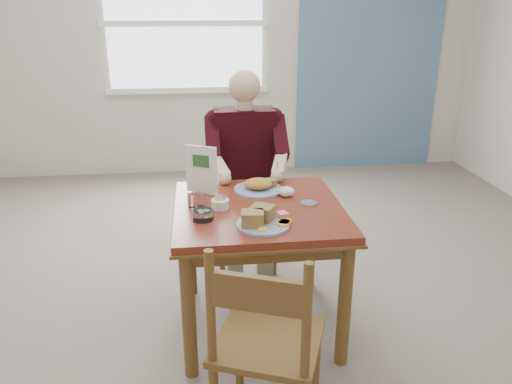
{
  "coord_description": "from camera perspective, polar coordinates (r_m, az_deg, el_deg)",
  "views": [
    {
      "loc": [
        -0.31,
        -2.48,
        1.76
      ],
      "look_at": [
        -0.01,
        0.0,
        0.83
      ],
      "focal_mm": 35.0,
      "sensor_mm": 36.0,
      "label": 1
    }
  ],
  "objects": [
    {
      "name": "floor",
      "position": [
        3.06,
        0.27,
        -14.77
      ],
      "size": [
        6.0,
        6.0,
        0.0
      ],
      "primitive_type": "plane",
      "color": "#635C50",
      "rests_on": "ground"
    },
    {
      "name": "metal_dish",
      "position": [
        2.73,
        6.05,
        -1.28
      ],
      "size": [
        0.1,
        0.1,
        0.01
      ],
      "primitive_type": "cylinder",
      "rotation": [
        0.0,
        0.0,
        -0.07
      ],
      "color": "silver",
      "rests_on": "table"
    },
    {
      "name": "wall_back",
      "position": [
        5.5,
        -3.69,
        16.62
      ],
      "size": [
        5.5,
        0.0,
        5.5
      ],
      "primitive_type": "plane",
      "rotation": [
        1.57,
        0.0,
        0.0
      ],
      "color": "beige",
      "rests_on": "ground"
    },
    {
      "name": "menu",
      "position": [
        2.85,
        -6.26,
        2.55
      ],
      "size": [
        0.18,
        0.1,
        0.28
      ],
      "color": "white",
      "rests_on": "table"
    },
    {
      "name": "lemon_wedge",
      "position": [
        2.38,
        0.79,
        -4.34
      ],
      "size": [
        0.06,
        0.04,
        0.03
      ],
      "primitive_type": "ellipsoid",
      "rotation": [
        0.0,
        0.0,
        0.04
      ],
      "color": "yellow",
      "rests_on": "table"
    },
    {
      "name": "near_plate",
      "position": [
        2.45,
        0.62,
        -3.15
      ],
      "size": [
        0.32,
        0.32,
        0.09
      ],
      "color": "white",
      "rests_on": "table"
    },
    {
      "name": "table",
      "position": [
        2.74,
        0.29,
        -3.79
      ],
      "size": [
        0.92,
        0.92,
        0.75
      ],
      "color": "maroon",
      "rests_on": "ground"
    },
    {
      "name": "accent_panel",
      "position": [
        5.79,
        13.02,
        16.36
      ],
      "size": [
        1.6,
        0.02,
        2.8
      ],
      "primitive_type": "cube",
      "color": "slate",
      "rests_on": "ground"
    },
    {
      "name": "window",
      "position": [
        5.45,
        -8.15,
        18.54
      ],
      "size": [
        1.72,
        0.04,
        1.42
      ],
      "color": "white",
      "rests_on": "wall_back"
    },
    {
      "name": "creamer",
      "position": [
        2.53,
        -6.09,
        -2.62
      ],
      "size": [
        0.14,
        0.14,
        0.05
      ],
      "color": "white",
      "rests_on": "table"
    },
    {
      "name": "shakers",
      "position": [
        2.7,
        -6.92,
        -0.76
      ],
      "size": [
        0.1,
        0.06,
        0.09
      ],
      "color": "white",
      "rests_on": "table"
    },
    {
      "name": "chair_far",
      "position": [
        3.53,
        -1.3,
        -0.89
      ],
      "size": [
        0.42,
        0.42,
        0.95
      ],
      "color": "brown",
      "rests_on": "ground"
    },
    {
      "name": "diner",
      "position": [
        3.34,
        -1.19,
        3.88
      ],
      "size": [
        0.53,
        0.56,
        1.39
      ],
      "color": "gray",
      "rests_on": "chair_far"
    },
    {
      "name": "chair_near",
      "position": [
        2.11,
        1.11,
        -17.15
      ],
      "size": [
        0.54,
        0.54,
        0.95
      ],
      "color": "brown",
      "rests_on": "ground"
    },
    {
      "name": "napkin",
      "position": [
        2.83,
        3.5,
        0.04
      ],
      "size": [
        0.11,
        0.09,
        0.06
      ],
      "primitive_type": "ellipsoid",
      "rotation": [
        0.0,
        0.0,
        0.26
      ],
      "color": "white",
      "rests_on": "table"
    },
    {
      "name": "caddy",
      "position": [
        2.66,
        -4.13,
        -1.35
      ],
      "size": [
        0.12,
        0.12,
        0.07
      ],
      "color": "white",
      "rests_on": "table"
    },
    {
      "name": "far_plate",
      "position": [
        2.91,
        0.36,
        0.67
      ],
      "size": [
        0.34,
        0.34,
        0.08
      ],
      "color": "white",
      "rests_on": "table"
    }
  ]
}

